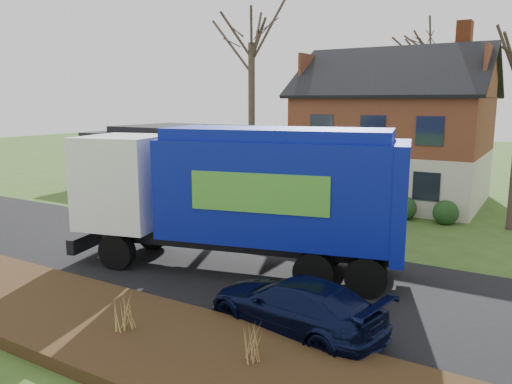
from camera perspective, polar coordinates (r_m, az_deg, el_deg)
The scene contains 12 objects.
ground at distance 16.75m, azimuth -5.16°, elevation -8.17°, with size 120.00×120.00×0.00m, color #324B19.
road at distance 16.75m, azimuth -5.16°, elevation -8.14°, with size 80.00×7.00×0.02m, color black.
mulch_verge at distance 13.10m, azimuth -19.32°, elevation -13.50°, with size 80.00×3.50×0.30m, color #322010.
main_house at distance 27.89m, azimuth 14.52°, elevation 7.41°, with size 12.95×8.95×9.26m.
ranch_house at distance 33.71m, azimuth -8.73°, elevation 4.31°, with size 9.80×8.20×3.70m.
garbage_truck at distance 15.51m, azimuth -1.53°, elevation 0.30°, with size 10.91×5.20×4.52m.
silver_sedan at distance 23.77m, azimuth -12.68°, elevation -0.79°, with size 1.72×4.94×1.63m, color #ABADB3.
navy_wagon at distance 11.90m, azimuth 4.41°, elevation -12.80°, with size 1.81×4.45×1.29m, color black.
tree_front_west at distance 26.16m, azimuth -0.52°, elevation 19.30°, with size 3.83×3.83×11.37m.
tree_back at distance 36.52m, azimuth 19.54°, elevation 16.88°, with size 3.72×3.72×11.76m.
grass_clump_mid at distance 11.73m, azimuth -14.68°, elevation -12.97°, with size 0.32×0.26×0.88m.
grass_clump_east at distance 10.16m, azimuth -0.18°, elevation -16.70°, with size 0.32×0.26×0.80m.
Camera 1 is at (9.41, -12.80, 5.33)m, focal length 35.00 mm.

